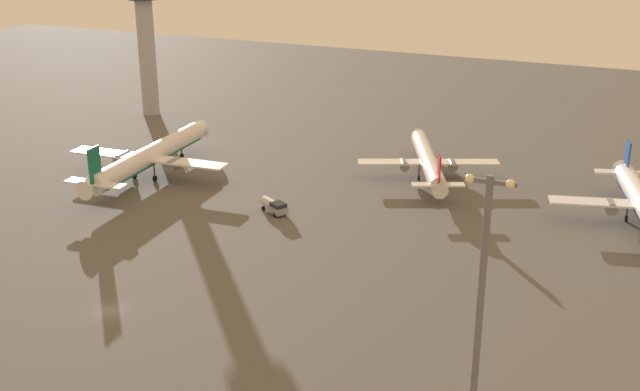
# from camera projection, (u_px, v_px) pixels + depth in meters

# --- Properties ---
(ground_plane) EXTENTS (416.00, 416.00, 0.00)m
(ground_plane) POSITION_uv_depth(u_px,v_px,m) (110.00, 311.00, 110.97)
(ground_plane) COLOR #56544F
(control_tower) EXTENTS (8.00, 8.00, 38.29)m
(control_tower) POSITION_uv_depth(u_px,v_px,m) (145.00, 30.00, 205.57)
(control_tower) COLOR #A8A8B2
(control_tower) RESTS_ON ground
(airplane_taxiway_distant) EXTENTS (34.99, 44.94, 11.52)m
(airplane_taxiway_distant) POSITION_uv_depth(u_px,v_px,m) (149.00, 157.00, 163.24)
(airplane_taxiway_distant) COLOR white
(airplane_taxiway_distant) RESTS_ON ground
(airplane_near_gate) EXTENTS (27.70, 35.07, 9.50)m
(airplane_near_gate) POSITION_uv_depth(u_px,v_px,m) (428.00, 161.00, 163.02)
(airplane_near_gate) COLOR silver
(airplane_near_gate) RESTS_ON ground
(fuel_truck) EXTENTS (6.51, 4.96, 2.35)m
(fuel_truck) POSITION_uv_depth(u_px,v_px,m) (274.00, 206.00, 145.31)
(fuel_truck) COLOR gray
(fuel_truck) RESTS_ON ground
(apron_light_east) EXTENTS (4.80, 0.90, 31.04)m
(apron_light_east) POSITION_uv_depth(u_px,v_px,m) (480.00, 313.00, 74.64)
(apron_light_east) COLOR slate
(apron_light_east) RESTS_ON ground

